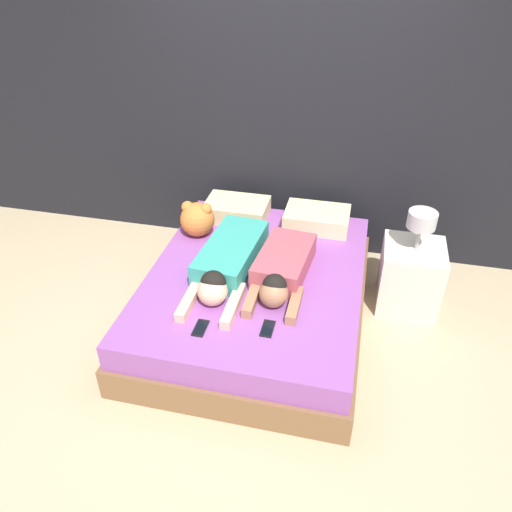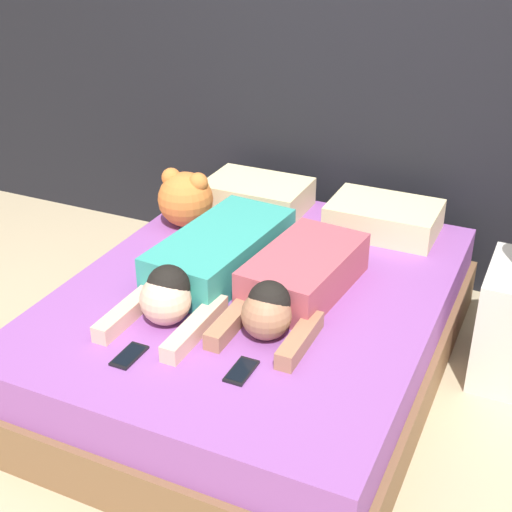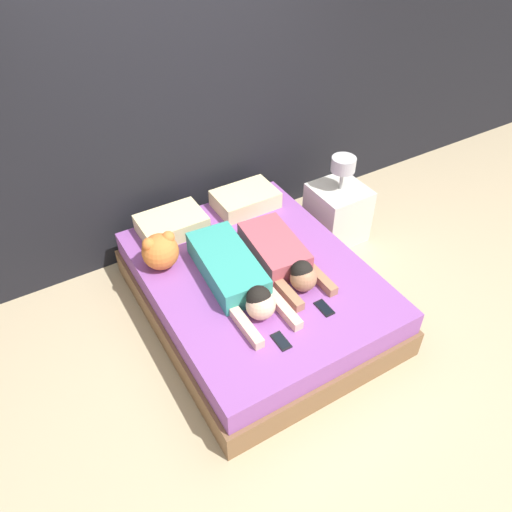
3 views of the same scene
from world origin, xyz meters
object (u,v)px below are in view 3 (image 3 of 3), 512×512
Objects in this scene: person_right at (282,257)px; cell_phone_right at (324,308)px; cell_phone_left at (281,341)px; plush_toy at (160,251)px; person_left at (235,275)px; pillow_head_left at (172,224)px; pillow_head_right at (245,199)px; nightstand at (337,210)px; bed at (256,291)px.

cell_phone_right is at bearing -88.66° from person_right.
cell_phone_left is 0.53× the size of plush_toy.
cell_phone_right is (0.42, -0.53, -0.09)m from person_left.
pillow_head_left is at bearing 55.82° from plush_toy.
cell_phone_right is (-0.14, -1.37, -0.07)m from pillow_head_right.
pillow_head_left is at bearing 180.00° from pillow_head_right.
pillow_head_left is at bearing 112.56° from cell_phone_right.
person_left is at bearing 89.71° from cell_phone_left.
person_right is at bearing 91.34° from cell_phone_right.
nightstand reaches higher than cell_phone_left.
nightstand reaches higher than plush_toy.
pillow_head_right is 0.59× the size of person_right.
pillow_head_left is 1.47m from cell_phone_left.
bed is at bearing 165.58° from person_right.
cell_phone_right is 1.41m from nightstand.
person_right reaches higher than cell_phone_left.
cell_phone_left is 1.00× the size of cell_phone_right.
bed is at bearing -158.64° from nightstand.
nightstand reaches higher than pillow_head_left.
nightstand is (1.51, -0.33, -0.22)m from pillow_head_left.
plush_toy is (-0.59, 0.42, 0.37)m from bed.
plush_toy reaches higher than person_right.
cell_phone_right is at bearing -67.44° from pillow_head_left.
pillow_head_right is at bearing 20.49° from plush_toy.
bed is 6.88× the size of plush_toy.
bed is 3.79× the size of pillow_head_right.
pillow_head_right is 1.57m from cell_phone_left.
person_right is 3.07× the size of plush_toy.
cell_phone_left is at bearing -70.88° from plush_toy.
person_right is (0.20, -0.05, 0.32)m from bed.
person_left is (-0.56, -0.83, 0.02)m from pillow_head_right.
person_left is at bearing -80.08° from pillow_head_left.
person_left is 7.20× the size of cell_phone_left.
pillow_head_left is at bearing 114.44° from bed.
pillow_head_left is 0.59× the size of person_right.
person_left reaches higher than person_right.
nightstand reaches higher than person_right.
pillow_head_right is at bearing 157.95° from nightstand.
person_right is at bearing -152.20° from nightstand.
person_right is at bearing 56.71° from cell_phone_left.
pillow_head_right is (0.35, 0.78, 0.30)m from bed.
person_right reaches higher than cell_phone_right.
person_right is at bearing -14.42° from bed.
cell_phone_right is (0.21, -0.59, 0.23)m from bed.
nightstand is (0.96, 0.50, -0.24)m from person_right.
plush_toy reaches higher than person_left.
pillow_head_right is at bearing 65.56° from bed.
plush_toy reaches higher than bed.
person_right is at bearing -100.42° from pillow_head_right.
pillow_head_left is 1.00× the size of pillow_head_right.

